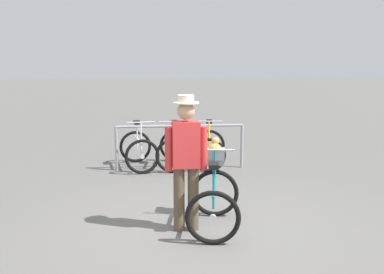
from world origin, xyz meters
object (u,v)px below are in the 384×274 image
at_px(racked_bike_yellow, 209,148).
at_px(person_with_featured_bike, 186,157).
at_px(racked_bike_white, 139,150).
at_px(featured_bicycle, 214,190).
at_px(racked_bike_black, 174,149).

bearing_deg(racked_bike_yellow, person_with_featured_bike, -106.05).
distance_m(racked_bike_white, featured_bicycle, 3.54).
bearing_deg(person_with_featured_bike, racked_bike_yellow, 73.95).
height_order(featured_bicycle, person_with_featured_bike, person_with_featured_bike).
bearing_deg(racked_bike_white, person_with_featured_bike, -83.48).
xyz_separation_m(racked_bike_yellow, featured_bicycle, (-0.61, -3.36, 0.12)).
height_order(racked_bike_yellow, person_with_featured_bike, person_with_featured_bike).
relative_size(racked_bike_white, featured_bicycle, 0.91).
distance_m(featured_bicycle, person_with_featured_bike, 0.61).
xyz_separation_m(racked_bike_yellow, person_with_featured_bike, (-0.99, -3.45, 0.58)).
xyz_separation_m(racked_bike_white, person_with_featured_bike, (0.40, -3.54, 0.58)).
xyz_separation_m(racked_bike_white, featured_bicycle, (0.79, -3.45, 0.12)).
bearing_deg(racked_bike_black, racked_bike_white, 176.50).
bearing_deg(racked_bike_white, racked_bike_black, -3.50).
relative_size(racked_bike_white, person_with_featured_bike, 0.66).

